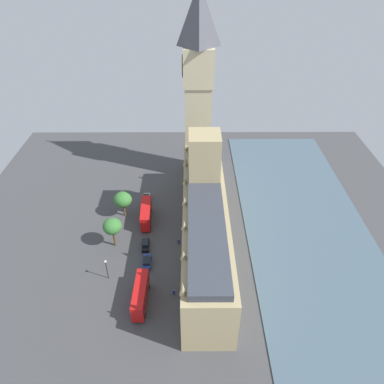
{
  "coord_description": "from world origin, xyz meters",
  "views": [
    {
      "loc": [
        1.34,
        66.2,
        64.23
      ],
      "look_at": [
        1.0,
        -12.17,
        7.8
      ],
      "focal_mm": 33.97,
      "sensor_mm": 36.0,
      "label": 1
    }
  ],
  "objects_px": {
    "car_black_near_tower": "(145,245)",
    "pedestrian_kerbside": "(179,241)",
    "pedestrian_corner": "(174,292)",
    "plane_tree_by_river_gate": "(112,226)",
    "car_blue_under_trees": "(147,262)",
    "plane_tree_leading": "(123,200)",
    "double_decker_bus_trailing": "(140,295)",
    "parliament_building": "(205,217)",
    "clock_tower": "(198,85)",
    "double_decker_bus_opposite_hall": "(146,213)",
    "car_silver_midblock": "(146,198)",
    "street_lamp_far_end": "(106,266)"
  },
  "relations": [
    {
      "from": "car_black_near_tower",
      "to": "pedestrian_kerbside",
      "type": "distance_m",
      "value": 8.36
    },
    {
      "from": "car_black_near_tower",
      "to": "pedestrian_kerbside",
      "type": "xyz_separation_m",
      "value": [
        -8.25,
        -1.35,
        -0.15
      ]
    },
    {
      "from": "pedestrian_kerbside",
      "to": "pedestrian_corner",
      "type": "height_order",
      "value": "pedestrian_kerbside"
    },
    {
      "from": "pedestrian_kerbside",
      "to": "plane_tree_by_river_gate",
      "type": "distance_m",
      "value": 16.86
    },
    {
      "from": "car_blue_under_trees",
      "to": "plane_tree_leading",
      "type": "bearing_deg",
      "value": 110.4
    },
    {
      "from": "pedestrian_corner",
      "to": "double_decker_bus_trailing",
      "type": "bearing_deg",
      "value": 87.95
    },
    {
      "from": "car_black_near_tower",
      "to": "car_blue_under_trees",
      "type": "relative_size",
      "value": 0.93
    },
    {
      "from": "plane_tree_leading",
      "to": "pedestrian_corner",
      "type": "bearing_deg",
      "value": 118.36
    },
    {
      "from": "double_decker_bus_trailing",
      "to": "plane_tree_by_river_gate",
      "type": "relative_size",
      "value": 1.28
    },
    {
      "from": "parliament_building",
      "to": "double_decker_bus_trailing",
      "type": "bearing_deg",
      "value": 53.61
    },
    {
      "from": "clock_tower",
      "to": "double_decker_bus_trailing",
      "type": "bearing_deg",
      "value": 76.25
    },
    {
      "from": "parliament_building",
      "to": "car_black_near_tower",
      "type": "relative_size",
      "value": 12.61
    },
    {
      "from": "car_blue_under_trees",
      "to": "plane_tree_by_river_gate",
      "type": "xyz_separation_m",
      "value": [
        8.61,
        -6.51,
        5.3
      ]
    },
    {
      "from": "double_decker_bus_trailing",
      "to": "plane_tree_leading",
      "type": "bearing_deg",
      "value": 106.1
    },
    {
      "from": "double_decker_bus_opposite_hall",
      "to": "pedestrian_kerbside",
      "type": "height_order",
      "value": "double_decker_bus_opposite_hall"
    },
    {
      "from": "car_black_near_tower",
      "to": "car_blue_under_trees",
      "type": "distance_m",
      "value": 5.75
    },
    {
      "from": "double_decker_bus_opposite_hall",
      "to": "plane_tree_by_river_gate",
      "type": "relative_size",
      "value": 1.29
    },
    {
      "from": "car_silver_midblock",
      "to": "double_decker_bus_opposite_hall",
      "type": "relative_size",
      "value": 0.44
    },
    {
      "from": "clock_tower",
      "to": "double_decker_bus_opposite_hall",
      "type": "bearing_deg",
      "value": 60.54
    },
    {
      "from": "parliament_building",
      "to": "car_blue_under_trees",
      "type": "relative_size",
      "value": 11.68
    },
    {
      "from": "car_silver_midblock",
      "to": "double_decker_bus_trailing",
      "type": "bearing_deg",
      "value": -87.44
    },
    {
      "from": "parliament_building",
      "to": "pedestrian_kerbside",
      "type": "height_order",
      "value": "parliament_building"
    },
    {
      "from": "parliament_building",
      "to": "street_lamp_far_end",
      "type": "xyz_separation_m",
      "value": [
        22.13,
        12.04,
        -4.01
      ]
    },
    {
      "from": "double_decker_bus_trailing",
      "to": "car_blue_under_trees",
      "type": "bearing_deg",
      "value": 90.47
    },
    {
      "from": "clock_tower",
      "to": "street_lamp_far_end",
      "type": "xyz_separation_m",
      "value": [
        21.0,
        45.28,
        -24.75
      ]
    },
    {
      "from": "car_silver_midblock",
      "to": "plane_tree_by_river_gate",
      "type": "distance_m",
      "value": 20.12
    },
    {
      "from": "clock_tower",
      "to": "plane_tree_by_river_gate",
      "type": "xyz_separation_m",
      "value": [
        21.21,
        34.58,
        -22.56
      ]
    },
    {
      "from": "car_black_near_tower",
      "to": "pedestrian_corner",
      "type": "bearing_deg",
      "value": 113.47
    },
    {
      "from": "car_black_near_tower",
      "to": "plane_tree_leading",
      "type": "height_order",
      "value": "plane_tree_leading"
    },
    {
      "from": "clock_tower",
      "to": "car_black_near_tower",
      "type": "relative_size",
      "value": 12.36
    },
    {
      "from": "double_decker_bus_opposite_hall",
      "to": "pedestrian_corner",
      "type": "xyz_separation_m",
      "value": [
        -8.36,
        24.69,
        -1.95
      ]
    },
    {
      "from": "parliament_building",
      "to": "car_silver_midblock",
      "type": "relative_size",
      "value": 12.05
    },
    {
      "from": "plane_tree_leading",
      "to": "double_decker_bus_trailing",
      "type": "bearing_deg",
      "value": 104.84
    },
    {
      "from": "parliament_building",
      "to": "double_decker_bus_opposite_hall",
      "type": "xyz_separation_m",
      "value": [
        15.37,
        -8.04,
        -5.37
      ]
    },
    {
      "from": "car_black_near_tower",
      "to": "double_decker_bus_trailing",
      "type": "xyz_separation_m",
      "value": [
        -0.76,
        16.67,
        1.75
      ]
    },
    {
      "from": "clock_tower",
      "to": "car_blue_under_trees",
      "type": "relative_size",
      "value": 11.45
    },
    {
      "from": "parliament_building",
      "to": "clock_tower",
      "type": "height_order",
      "value": "clock_tower"
    },
    {
      "from": "parliament_building",
      "to": "car_blue_under_trees",
      "type": "bearing_deg",
      "value": 29.75
    },
    {
      "from": "pedestrian_kerbside",
      "to": "plane_tree_by_river_gate",
      "type": "height_order",
      "value": "plane_tree_by_river_gate"
    },
    {
      "from": "car_silver_midblock",
      "to": "plane_tree_leading",
      "type": "height_order",
      "value": "plane_tree_leading"
    },
    {
      "from": "double_decker_bus_opposite_hall",
      "to": "plane_tree_leading",
      "type": "distance_m",
      "value": 7.29
    },
    {
      "from": "car_black_near_tower",
      "to": "plane_tree_leading",
      "type": "xyz_separation_m",
      "value": [
        7.01,
        -12.62,
        4.57
      ]
    },
    {
      "from": "double_decker_bus_trailing",
      "to": "pedestrian_kerbside",
      "type": "xyz_separation_m",
      "value": [
        -7.49,
        -18.02,
        -1.9
      ]
    },
    {
      "from": "double_decker_bus_opposite_hall",
      "to": "double_decker_bus_trailing",
      "type": "relative_size",
      "value": 1.01
    },
    {
      "from": "double_decker_bus_opposite_hall",
      "to": "plane_tree_leading",
      "type": "height_order",
      "value": "plane_tree_leading"
    },
    {
      "from": "double_decker_bus_opposite_hall",
      "to": "pedestrian_kerbside",
      "type": "distance_m",
      "value": 12.76
    },
    {
      "from": "car_blue_under_trees",
      "to": "double_decker_bus_trailing",
      "type": "bearing_deg",
      "value": -93.78
    },
    {
      "from": "double_decker_bus_opposite_hall",
      "to": "car_blue_under_trees",
      "type": "bearing_deg",
      "value": 92.98
    },
    {
      "from": "car_silver_midblock",
      "to": "street_lamp_far_end",
      "type": "relative_size",
      "value": 0.83
    },
    {
      "from": "street_lamp_far_end",
      "to": "clock_tower",
      "type": "bearing_deg",
      "value": -114.88
    }
  ]
}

